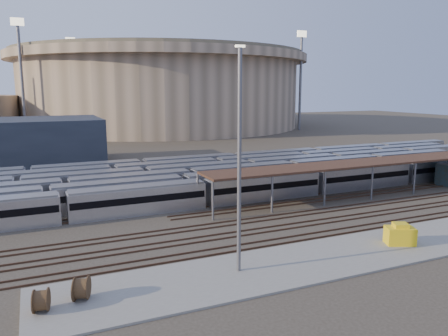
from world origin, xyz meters
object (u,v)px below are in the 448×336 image
Objects in this scene: yard_light_pole at (239,162)px; yellow_equipment at (400,236)px; cable_reel_west at (41,300)px; cable_reel_east at (81,288)px.

yard_light_pole is 6.77× the size of yellow_equipment.
cable_reel_west is 0.09× the size of yard_light_pole.
cable_reel_west is 0.95× the size of cable_reel_east.
cable_reel_east is 0.63× the size of yellow_equipment.
cable_reel_east is 16.34m from yard_light_pole.
cable_reel_east is at bearing -179.87° from yard_light_pole.
yard_light_pole is at bearing 0.13° from cable_reel_east.
cable_reel_east is 0.09× the size of yard_light_pole.
cable_reel_east is 32.21m from yellow_equipment.
cable_reel_west is at bearing -155.55° from yellow_equipment.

